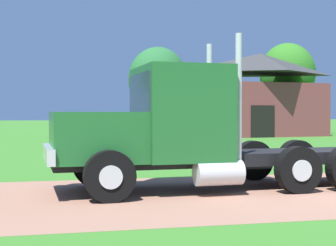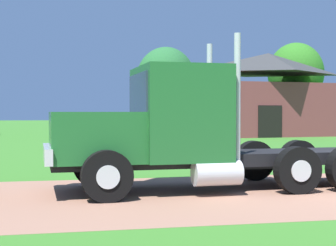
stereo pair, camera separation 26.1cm
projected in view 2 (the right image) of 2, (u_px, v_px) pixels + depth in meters
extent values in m
cube|color=black|center=(216.00, 158.00, 11.60)|extent=(7.44, 1.88, 0.28)
cube|color=#23662D|center=(95.00, 137.00, 10.90)|extent=(2.00, 2.06, 1.06)
cube|color=silver|center=(48.00, 154.00, 10.66)|extent=(0.27, 2.15, 0.32)
cube|color=#23662D|center=(179.00, 113.00, 11.36)|extent=(1.93, 2.33, 2.05)
cube|color=#2D3D4C|center=(138.00, 94.00, 11.11)|extent=(0.14, 1.86, 0.90)
cylinder|color=silver|center=(237.00, 98.00, 10.75)|extent=(0.14, 0.14, 2.71)
cylinder|color=silver|center=(210.00, 100.00, 12.46)|extent=(0.14, 0.14, 2.71)
cylinder|color=silver|center=(217.00, 173.00, 10.57)|extent=(1.03, 0.57, 0.52)
cylinder|color=black|center=(107.00, 176.00, 9.86)|extent=(1.03, 0.35, 1.01)
cylinder|color=silver|center=(108.00, 177.00, 9.71)|extent=(0.46, 0.06, 0.45)
cylinder|color=black|center=(94.00, 165.00, 12.02)|extent=(1.03, 0.35, 1.01)
cylinder|color=silver|center=(93.00, 164.00, 12.17)|extent=(0.46, 0.06, 0.45)
cylinder|color=black|center=(298.00, 159.00, 13.36)|extent=(1.03, 0.35, 1.01)
cylinder|color=silver|center=(295.00, 159.00, 13.51)|extent=(0.46, 0.06, 0.45)
cylinder|color=black|center=(297.00, 170.00, 10.89)|extent=(1.03, 0.35, 1.01)
cylinder|color=silver|center=(301.00, 171.00, 10.73)|extent=(0.46, 0.06, 0.45)
cylinder|color=black|center=(254.00, 160.00, 13.04)|extent=(1.03, 0.35, 1.01)
cylinder|color=silver|center=(252.00, 160.00, 13.20)|extent=(0.46, 0.06, 0.45)
cube|color=brown|center=(268.00, 110.00, 37.40)|extent=(9.00, 6.01, 3.81)
pyramid|color=#393939|center=(268.00, 63.00, 37.33)|extent=(9.45, 6.31, 1.50)
cube|color=black|center=(270.00, 122.00, 34.57)|extent=(1.80, 0.26, 2.20)
cylinder|color=#513823|center=(166.00, 117.00, 47.00)|extent=(0.44, 0.44, 2.57)
ellipsoid|color=#296832|center=(166.00, 79.00, 46.92)|extent=(5.43, 5.43, 5.97)
cylinder|color=#513823|center=(295.00, 114.00, 42.09)|extent=(0.44, 0.44, 3.11)
ellipsoid|color=#317921|center=(296.00, 73.00, 42.02)|extent=(4.57, 4.57, 5.03)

